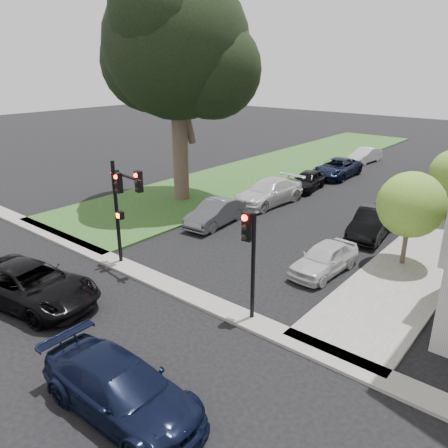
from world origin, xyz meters
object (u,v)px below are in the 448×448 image
Objects in this scene: car_parked_7 at (308,180)px; eucalyptus at (176,46)px; car_parked_0 at (324,258)px; car_parked_5 at (215,213)px; car_cross_near at (31,285)px; car_parked_8 at (337,168)px; car_parked_2 at (401,207)px; traffic_signal_secondary at (250,246)px; car_parked_1 at (372,223)px; traffic_signal_main at (121,196)px; car_parked_3 at (441,178)px; small_tree_a at (411,205)px; car_parked_6 at (269,192)px; car_cross_far at (121,389)px; car_parked_9 at (365,155)px.

eucalyptus is at bearing -133.13° from car_parked_7.
eucalyptus is 3.59× the size of car_parked_0.
car_parked_5 reaches higher than car_parked_0.
car_parked_8 is at bearing -11.00° from car_cross_near.
eucalyptus is at bearing -145.76° from car_parked_2.
traffic_signal_secondary is 10.72m from car_parked_1.
car_parked_3 is at bearing 72.89° from traffic_signal_main.
small_tree_a is at bearing 39.46° from traffic_signal_main.
traffic_signal_main is 7.06m from car_parked_5.
car_parked_5 is at bearing 137.51° from traffic_signal_secondary.
car_parked_5 is at bearing -86.67° from car_parked_6.
car_parked_1 is 8.43m from car_parked_5.
car_cross_near is 1.06× the size of car_parked_8.
car_cross_far is 1.24× the size of car_parked_9.
car_parked_3 is at bearing 36.65° from car_parked_7.
traffic_signal_main is 0.94× the size of car_cross_far.
small_tree_a is 0.86× the size of car_cross_far.
traffic_signal_main is at bearing -106.02° from car_parked_2.
traffic_signal_secondary is 0.76× the size of car_parked_8.
car_parked_5 is at bearing -24.64° from eucalyptus.
car_parked_7 is 4.86m from car_parked_8.
car_parked_0 is 0.97× the size of car_parked_9.
car_parked_1 is 0.85× the size of car_parked_8.
small_tree_a is 15.83m from car_cross_near.
car_parked_2 is at bearing 92.50° from car_parked_0.
car_parked_1 is at bearing 134.26° from small_tree_a.
car_parked_9 reaches higher than car_parked_3.
traffic_signal_main reaches higher than car_parked_1.
car_parked_0 is 7.71m from car_parked_5.
car_parked_1 is (0.15, 16.20, 0.01)m from car_cross_far.
car_parked_1 is at bearing -57.74° from car_parked_8.
traffic_signal_main is at bearing -140.54° from small_tree_a.
car_cross_near is 20.04m from car_parked_2.
car_parked_6 is at bearing -150.65° from car_parked_2.
car_parked_6 is at bearing 141.18° from car_parked_0.
car_cross_near is 10.98m from car_parked_5.
small_tree_a is 1.06× the size of car_parked_7.
small_tree_a is at bearing 53.88° from car_parked_0.
car_parked_9 is (-7.48, 33.66, -0.06)m from car_cross_far.
eucalyptus reaches higher than traffic_signal_main.
car_parked_0 is at bearing -67.36° from car_parked_8.
car_parked_0 is at bearing -17.00° from car_parked_5.
traffic_signal_secondary is 0.77× the size of car_parked_2.
car_parked_5 is at bearing 29.56° from car_cross_far.
car_parked_3 is 0.71× the size of car_parked_8.
car_parked_2 is at bearing 22.56° from car_parked_6.
traffic_signal_secondary reaches higher than car_cross_near.
car_cross_far is 14.31m from car_parked_5.
car_parked_9 is (-0.28, 16.19, -0.13)m from car_parked_6.
traffic_signal_secondary is at bearing -98.27° from car_parked_1.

